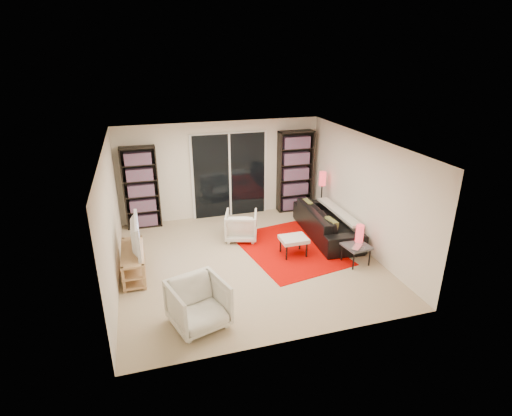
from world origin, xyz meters
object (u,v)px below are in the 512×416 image
object	(u,v)px
sofa	(327,222)
ottoman	(294,240)
armchair_back	(241,226)
bookshelf_left	(141,188)
armchair_front	(198,304)
floor_lamp	(322,184)
bookshelf_right	(295,172)
side_table	(356,247)
tv_stand	(134,262)

from	to	relation	value
sofa	ottoman	xyz separation A→B (m)	(-1.07, -0.66, 0.02)
sofa	ottoman	world-z (taller)	sofa
armchair_back	bookshelf_left	bearing A→B (deg)	-14.78
armchair_front	floor_lamp	bearing A→B (deg)	25.28
armchair_back	armchair_front	world-z (taller)	armchair_front
armchair_back	armchair_front	distance (m)	3.08
floor_lamp	bookshelf_right	bearing A→B (deg)	114.92
bookshelf_right	side_table	distance (m)	3.13
armchair_front	armchair_back	bearing A→B (deg)	46.17
floor_lamp	sofa	bearing A→B (deg)	-106.03
bookshelf_left	sofa	world-z (taller)	bookshelf_left
armchair_front	ottoman	world-z (taller)	armchair_front
armchair_back	ottoman	xyz separation A→B (m)	(0.84, -1.05, 0.02)
bookshelf_left	sofa	bearing A→B (deg)	-23.27
bookshelf_left	side_table	distance (m)	5.04
ottoman	side_table	xyz separation A→B (m)	(1.06, -0.68, 0.01)
bookshelf_left	side_table	size ratio (longest dim) A/B	3.64
bookshelf_right	sofa	world-z (taller)	bookshelf_right
armchair_front	bookshelf_right	bearing A→B (deg)	35.00
armchair_back	ottoman	distance (m)	1.34
bookshelf_left	sofa	xyz separation A→B (m)	(3.98, -1.71, -0.65)
tv_stand	armchair_front	size ratio (longest dim) A/B	1.55
ottoman	floor_lamp	xyz separation A→B (m)	(1.33, 1.54, 0.59)
armchair_back	floor_lamp	bearing A→B (deg)	-149.25
tv_stand	bookshelf_right	bearing A→B (deg)	28.50
sofa	side_table	size ratio (longest dim) A/B	4.21
side_table	tv_stand	bearing A→B (deg)	169.15
tv_stand	ottoman	size ratio (longest dim) A/B	2.32
tv_stand	armchair_back	world-z (taller)	armchair_back
bookshelf_left	side_table	world-z (taller)	bookshelf_left
bookshelf_left	floor_lamp	size ratio (longest dim) A/B	1.57
sofa	floor_lamp	xyz separation A→B (m)	(0.25, 0.88, 0.60)
armchair_back	floor_lamp	distance (m)	2.31
armchair_back	bookshelf_right	bearing A→B (deg)	-125.55
tv_stand	ottoman	bearing A→B (deg)	-2.43
side_table	floor_lamp	size ratio (longest dim) A/B	0.43
ottoman	side_table	size ratio (longest dim) A/B	1.02
tv_stand	side_table	bearing A→B (deg)	-10.85
side_table	floor_lamp	bearing A→B (deg)	83.09
tv_stand	sofa	bearing A→B (deg)	7.03
sofa	armchair_back	xyz separation A→B (m)	(-1.92, 0.39, -0.01)
armchair_front	side_table	world-z (taller)	armchair_front
bookshelf_left	tv_stand	world-z (taller)	bookshelf_left
sofa	ottoman	bearing A→B (deg)	124.88
bookshelf_right	ottoman	size ratio (longest dim) A/B	3.82
sofa	armchair_back	world-z (taller)	sofa
tv_stand	ottoman	xyz separation A→B (m)	(3.18, -0.14, 0.08)
bookshelf_left	armchair_back	xyz separation A→B (m)	(2.07, -1.32, -0.65)
sofa	side_table	xyz separation A→B (m)	(-0.01, -1.33, 0.03)
bookshelf_left	ottoman	bearing A→B (deg)	-39.18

